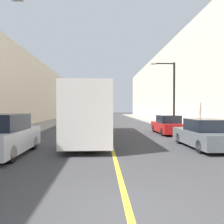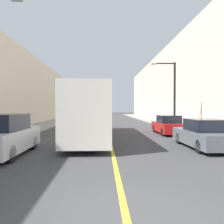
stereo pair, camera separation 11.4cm
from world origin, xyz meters
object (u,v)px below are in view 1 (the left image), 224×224
at_px(parked_suv_left, 4,136).
at_px(car_right_mid, 168,126).
at_px(bus, 92,112).
at_px(street_lamp_right, 172,91).
at_px(car_right_near, 204,135).

height_order(parked_suv_left, car_right_mid, parked_suv_left).
distance_m(bus, street_lamp_right, 8.95).
height_order(bus, car_right_mid, bus).
bearing_deg(street_lamp_right, car_right_near, -97.38).
height_order(parked_suv_left, street_lamp_right, street_lamp_right).
distance_m(bus, parked_suv_left, 6.80).
xyz_separation_m(parked_suv_left, street_lamp_right, (10.97, 10.42, 2.90)).
bearing_deg(car_right_near, street_lamp_right, 82.62).
xyz_separation_m(parked_suv_left, car_right_mid, (9.77, 7.73, -0.17)).
distance_m(bus, car_right_mid, 6.57).
xyz_separation_m(bus, street_lamp_right, (7.33, 4.75, 1.94)).
distance_m(bus, car_right_near, 7.57).
xyz_separation_m(car_right_mid, street_lamp_right, (1.20, 2.69, 3.07)).
bearing_deg(parked_suv_left, street_lamp_right, 43.53).
relative_size(car_right_near, car_right_mid, 1.03).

